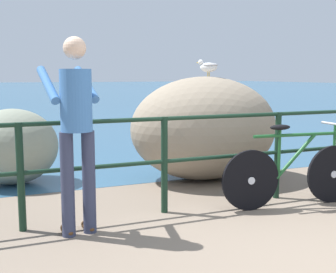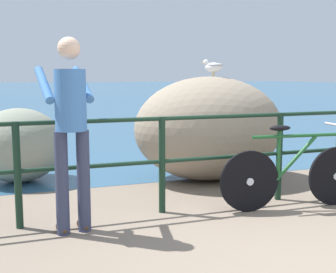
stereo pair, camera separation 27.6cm
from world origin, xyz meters
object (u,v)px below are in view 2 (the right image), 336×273
(bicycle, at_px, (306,166))
(person_at_railing, at_px, (71,126))
(seagull, at_px, (213,66))
(breakwater_boulder_left, at_px, (19,145))
(breakwater_boulder_main, at_px, (209,128))

(bicycle, relative_size, person_at_railing, 0.95)
(bicycle, bearing_deg, seagull, 108.13)
(breakwater_boulder_left, xyz_separation_m, seagull, (2.56, -0.70, 1.06))
(person_at_railing, height_order, seagull, person_at_railing)
(bicycle, xyz_separation_m, breakwater_boulder_left, (-2.91, 2.34, 0.04))
(breakwater_boulder_left, bearing_deg, bicycle, -38.81)
(person_at_railing, bearing_deg, breakwater_boulder_left, 3.40)
(bicycle, bearing_deg, breakwater_boulder_left, 147.32)
(breakwater_boulder_main, bearing_deg, person_at_railing, -144.14)
(person_at_railing, xyz_separation_m, seagull, (2.17, 1.55, 0.58))
(bicycle, height_order, person_at_railing, person_at_railing)
(breakwater_boulder_main, height_order, breakwater_boulder_left, breakwater_boulder_main)
(breakwater_boulder_main, relative_size, breakwater_boulder_left, 1.79)
(bicycle, relative_size, breakwater_boulder_main, 0.80)
(person_at_railing, relative_size, seagull, 5.66)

